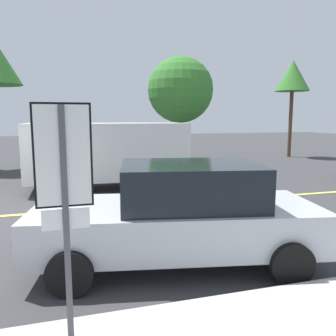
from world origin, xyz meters
name	(u,v)px	position (x,y,z in m)	size (l,w,h in m)	color
ground_plane	(21,215)	(0.00, 0.00, 0.00)	(80.00, 80.00, 0.00)	#38383A
lane_marking_centre	(140,206)	(3.00, 0.00, 0.01)	(28.00, 0.16, 0.01)	#E0D14C
speed_limit_sign	(64,183)	(1.15, -5.56, 1.76)	(0.54, 0.06, 2.52)	#4C4C51
white_van	(107,151)	(2.44, 2.68, 1.27)	(5.23, 2.32, 2.20)	white
car_silver_far_lane	(180,214)	(2.90, -3.78, 0.83)	(4.79, 2.71, 1.65)	#B7BABF
tree_centre_verge	(180,90)	(7.05, 8.83, 3.83)	(3.48, 3.48, 5.58)	#513823
tree_right_verge	(293,77)	(14.19, 9.18, 4.78)	(2.02, 2.02, 5.75)	#513823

